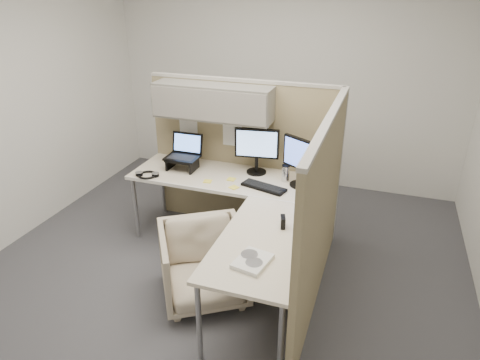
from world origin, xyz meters
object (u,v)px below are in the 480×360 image
(keyboard, at_px, (264,187))
(office_chair, at_px, (204,261))
(desk, at_px, (238,202))
(monitor_left, at_px, (257,147))

(keyboard, bearing_deg, office_chair, -95.62)
(desk, xyz_separation_m, office_chair, (-0.13, -0.50, -0.33))
(office_chair, height_order, keyboard, keyboard)
(desk, distance_m, monitor_left, 0.67)
(desk, relative_size, monitor_left, 4.29)
(desk, height_order, office_chair, desk)
(office_chair, bearing_deg, monitor_left, 50.97)
(office_chair, bearing_deg, keyboard, 36.41)
(keyboard, bearing_deg, desk, -106.09)
(monitor_left, bearing_deg, keyboard, -70.13)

